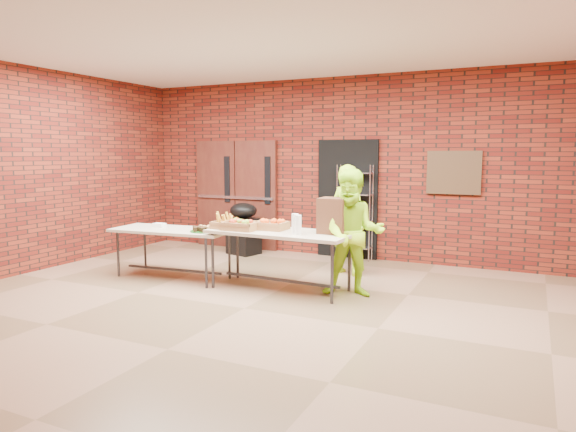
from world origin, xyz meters
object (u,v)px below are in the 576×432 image
Objects in this scene: table_right at (280,236)px; coffee_dispenser at (333,216)px; covered_grill at (244,228)px; volunteer_woman at (348,220)px; wire_rack at (355,213)px; table_left at (173,233)px; volunteer_man at (353,233)px.

coffee_dispenser is at bearing 11.55° from table_right.
covered_grill is 0.56× the size of volunteer_woman.
table_right is 2.63m from covered_grill.
coffee_dispenser is 3.12m from covered_grill.
table_right is (-0.28, -2.35, -0.09)m from wire_rack.
table_left is 2.05m from covered_grill.
wire_rack is 2.34m from volunteer_man.
coffee_dispenser is at bearing 116.13° from volunteer_woman.
coffee_dispenser is at bearing -67.97° from wire_rack.
table_right is 1.19× the size of volunteer_woman.
table_right is 4.29× the size of coffee_dispenser.
table_right is 1.38m from volunteer_woman.
coffee_dispenser is 0.28× the size of volunteer_man.
volunteer_woman is 1.23m from volunteer_man.
table_left is 1.13× the size of volunteer_man.
coffee_dispenser reaches higher than table_left.
table_right is at bearing 170.95° from volunteer_man.
volunteer_woman is at bearing 95.70° from volunteer_man.
volunteer_man is at bearing -0.97° from table_left.
wire_rack reaches higher than table_right.
volunteer_man is (0.28, 0.01, -0.22)m from coffee_dispenser.
covered_grill is 2.40m from volunteer_woman.
covered_grill is (-2.01, -0.40, -0.35)m from wire_rack.
wire_rack is at bearing 101.19° from coffee_dispenser.
volunteer_man is at bearing -61.25° from wire_rack.
covered_grill is at bearing 143.12° from coffee_dispenser.
table_right is at bearing 84.15° from volunteer_woman.
wire_rack is 2.29m from coffee_dispenser.
table_right is 1.01m from volunteer_man.
table_left is 2.76m from volunteer_man.
volunteer_woman reaches higher than wire_rack.
table_right is (1.75, 0.08, 0.07)m from table_left.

